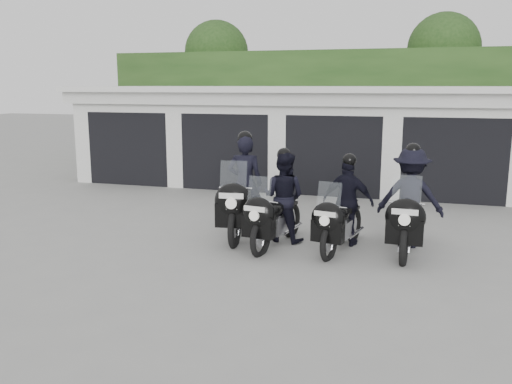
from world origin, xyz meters
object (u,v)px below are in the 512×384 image
(police_bike_a, at_px, (242,193))
(police_bike_c, at_px, (345,207))
(police_bike_d, at_px, (410,203))
(police_bike_b, at_px, (280,203))

(police_bike_a, bearing_deg, police_bike_c, -16.36)
(police_bike_c, height_order, police_bike_d, police_bike_d)
(police_bike_b, xyz_separation_m, police_bike_c, (1.23, 0.08, -0.03))
(police_bike_a, height_order, police_bike_b, police_bike_a)
(police_bike_d, bearing_deg, police_bike_c, -164.30)
(police_bike_b, height_order, police_bike_c, police_bike_b)
(police_bike_b, bearing_deg, police_bike_d, 17.96)
(police_bike_b, bearing_deg, police_bike_c, 13.47)
(police_bike_b, relative_size, police_bike_c, 1.04)
(police_bike_a, xyz_separation_m, police_bike_b, (0.88, -0.40, -0.06))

